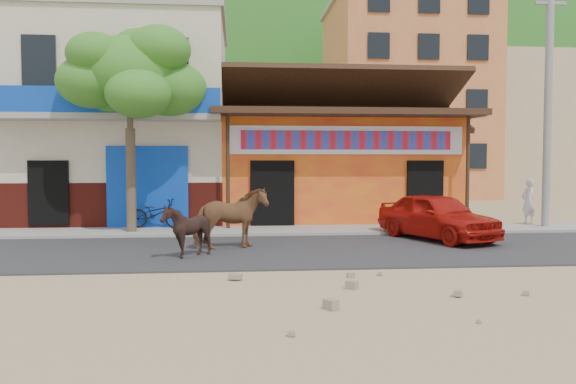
% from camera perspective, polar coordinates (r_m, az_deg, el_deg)
% --- Properties ---
extents(ground, '(120.00, 120.00, 0.00)m').
position_cam_1_polar(ground, '(11.18, 2.73, -7.99)').
color(ground, '#9E825B').
rests_on(ground, ground).
extents(road, '(60.00, 5.00, 0.04)m').
position_cam_1_polar(road, '(13.62, 1.28, -5.91)').
color(road, '#28282B').
rests_on(road, ground).
extents(sidewalk, '(60.00, 2.00, 0.12)m').
position_cam_1_polar(sidewalk, '(17.06, -0.05, -3.97)').
color(sidewalk, gray).
rests_on(sidewalk, ground).
extents(dance_club, '(8.00, 6.00, 3.60)m').
position_cam_1_polar(dance_club, '(21.17, 4.38, 2.10)').
color(dance_club, orange).
rests_on(dance_club, ground).
extents(cafe_building, '(7.00, 6.00, 7.00)m').
position_cam_1_polar(cafe_building, '(21.29, -16.07, 6.57)').
color(cafe_building, beige).
rests_on(cafe_building, ground).
extents(apartment_front, '(9.00, 9.00, 12.00)m').
position_cam_1_polar(apartment_front, '(36.62, 11.68, 9.00)').
color(apartment_front, '#CC723F').
rests_on(apartment_front, ground).
extents(apartment_rear, '(8.00, 8.00, 10.00)m').
position_cam_1_polar(apartment_rear, '(45.38, 20.44, 6.44)').
color(apartment_rear, tan).
rests_on(apartment_rear, ground).
extents(hillside, '(100.00, 40.00, 24.00)m').
position_cam_1_polar(hillside, '(81.48, -4.14, 9.95)').
color(hillside, '#194C14').
rests_on(hillside, ground).
extents(tree, '(3.00, 3.00, 6.00)m').
position_cam_1_polar(tree, '(16.98, -15.73, 6.23)').
color(tree, '#2D721E').
rests_on(tree, sidewalk).
extents(utility_pole, '(0.24, 0.24, 8.00)m').
position_cam_1_polar(utility_pole, '(19.57, 24.92, 8.56)').
color(utility_pole, gray).
rests_on(utility_pole, sidewalk).
extents(cow_tan, '(1.91, 1.20, 1.49)m').
position_cam_1_polar(cow_tan, '(13.69, -5.91, -2.65)').
color(cow_tan, brown).
rests_on(cow_tan, road).
extents(cow_dark, '(1.13, 1.02, 1.19)m').
position_cam_1_polar(cow_dark, '(12.59, -10.29, -3.86)').
color(cow_dark, black).
rests_on(cow_dark, road).
extents(red_car, '(2.82, 4.03, 1.28)m').
position_cam_1_polar(red_car, '(15.79, 14.89, -2.38)').
color(red_car, '#B0130C').
rests_on(red_car, road).
extents(scooter, '(1.81, 0.92, 0.90)m').
position_cam_1_polar(scooter, '(17.70, -13.24, -2.13)').
color(scooter, black).
rests_on(scooter, sidewalk).
extents(pedestrian, '(0.62, 0.51, 1.47)m').
position_cam_1_polar(pedestrian, '(20.01, 23.23, -0.89)').
color(pedestrian, silver).
rests_on(pedestrian, sidewalk).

